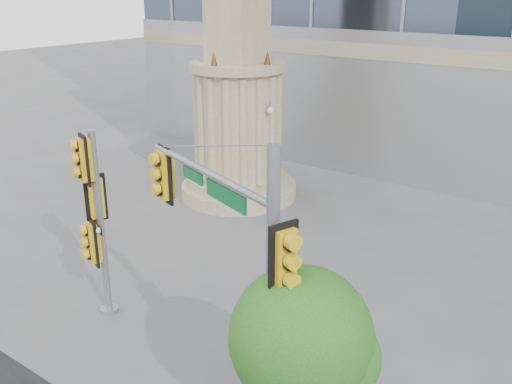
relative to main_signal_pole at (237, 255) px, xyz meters
The scene contains 5 objects.
ground 3.81m from the main_signal_pole, 159.41° to the left, with size 120.00×120.00×0.00m, color #545456.
monument 12.29m from the main_signal_pole, 128.01° to the left, with size 4.40×4.40×16.60m.
main_signal_pole is the anchor object (origin of this frame).
secondary_signal_pole 5.20m from the main_signal_pole, 168.82° to the left, with size 0.79×0.77×4.66m.
street_tree 1.79m from the main_signal_pole, ahead, with size 2.36×2.30×3.67m.
Camera 1 is at (6.81, -7.25, 7.74)m, focal length 40.00 mm.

